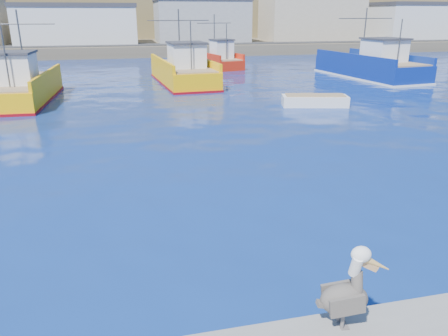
% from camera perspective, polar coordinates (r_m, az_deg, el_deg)
% --- Properties ---
extents(ground, '(260.00, 260.00, 0.00)m').
position_cam_1_polar(ground, '(12.11, 9.28, -11.12)').
color(ground, '#07135B').
rests_on(ground, ground).
extents(dock_bollards, '(36.20, 0.20, 0.30)m').
position_cam_1_polar(dock_bollards, '(9.54, 21.09, -16.92)').
color(dock_bollards, '#4C4C4C').
rests_on(dock_bollards, dock).
extents(far_shore, '(200.00, 81.00, 24.00)m').
position_cam_1_polar(far_shore, '(118.87, -12.11, 20.45)').
color(far_shore, brown).
rests_on(far_shore, ground).
extents(trawler_yellow_a, '(5.11, 11.35, 6.50)m').
position_cam_1_polar(trawler_yellow_a, '(35.64, -24.82, 9.52)').
color(trawler_yellow_a, '#FFB306').
rests_on(trawler_yellow_a, ground).
extents(trawler_yellow_b, '(5.77, 12.44, 6.63)m').
position_cam_1_polar(trawler_yellow_b, '(41.42, -5.31, 12.42)').
color(trawler_yellow_b, '#FFB306').
rests_on(trawler_yellow_b, ground).
extents(trawler_blue, '(6.40, 13.75, 6.77)m').
position_cam_1_polar(trawler_blue, '(47.61, 18.67, 12.50)').
color(trawler_blue, navy).
rests_on(trawler_blue, ground).
extents(boat_orange, '(4.84, 8.88, 6.09)m').
position_cam_1_polar(boat_orange, '(53.90, -0.75, 14.06)').
color(boat_orange, red).
rests_on(boat_orange, ground).
extents(skiff_mid, '(4.76, 2.65, 0.98)m').
position_cam_1_polar(skiff_mid, '(31.59, 11.76, 8.49)').
color(skiff_mid, silver).
rests_on(skiff_mid, ground).
extents(pelican, '(1.36, 0.66, 1.68)m').
position_cam_1_polar(pelican, '(8.74, 15.80, -15.41)').
color(pelican, '#595451').
rests_on(pelican, dock).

